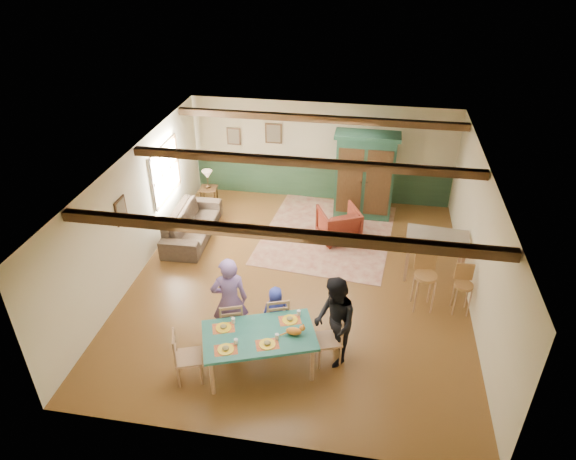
% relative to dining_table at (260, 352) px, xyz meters
% --- Properties ---
extents(floor, '(8.00, 8.00, 0.00)m').
position_rel_dining_table_xyz_m(floor, '(0.29, 2.56, -0.39)').
color(floor, '#593719').
rests_on(floor, ground).
extents(wall_back, '(7.00, 0.02, 2.70)m').
position_rel_dining_table_xyz_m(wall_back, '(0.29, 6.56, 0.96)').
color(wall_back, beige).
rests_on(wall_back, floor).
extents(wall_left, '(0.02, 8.00, 2.70)m').
position_rel_dining_table_xyz_m(wall_left, '(-3.21, 2.56, 0.96)').
color(wall_left, beige).
rests_on(wall_left, floor).
extents(wall_right, '(0.02, 8.00, 2.70)m').
position_rel_dining_table_xyz_m(wall_right, '(3.79, 2.56, 0.96)').
color(wall_right, beige).
rests_on(wall_right, floor).
extents(ceiling, '(7.00, 8.00, 0.02)m').
position_rel_dining_table_xyz_m(ceiling, '(0.29, 2.56, 2.31)').
color(ceiling, white).
rests_on(ceiling, wall_back).
extents(wainscot_back, '(6.95, 0.03, 0.90)m').
position_rel_dining_table_xyz_m(wainscot_back, '(0.29, 6.54, 0.06)').
color(wainscot_back, '#1E3823').
rests_on(wainscot_back, floor).
extents(ceiling_beam_front, '(6.95, 0.16, 0.16)m').
position_rel_dining_table_xyz_m(ceiling_beam_front, '(0.29, 0.26, 2.22)').
color(ceiling_beam_front, black).
rests_on(ceiling_beam_front, ceiling).
extents(ceiling_beam_mid, '(6.95, 0.16, 0.16)m').
position_rel_dining_table_xyz_m(ceiling_beam_mid, '(0.29, 2.96, 2.22)').
color(ceiling_beam_mid, black).
rests_on(ceiling_beam_mid, ceiling).
extents(ceiling_beam_back, '(6.95, 0.16, 0.16)m').
position_rel_dining_table_xyz_m(ceiling_beam_back, '(0.29, 5.56, 2.22)').
color(ceiling_beam_back, black).
rests_on(ceiling_beam_back, ceiling).
extents(window_left, '(0.06, 1.60, 1.30)m').
position_rel_dining_table_xyz_m(window_left, '(-3.18, 4.26, 1.16)').
color(window_left, white).
rests_on(window_left, wall_left).
extents(picture_left_wall, '(0.04, 0.42, 0.52)m').
position_rel_dining_table_xyz_m(picture_left_wall, '(-3.18, 1.96, 1.36)').
color(picture_left_wall, '#7C745A').
rests_on(picture_left_wall, wall_left).
extents(picture_back_a, '(0.45, 0.04, 0.55)m').
position_rel_dining_table_xyz_m(picture_back_a, '(-1.01, 6.53, 1.41)').
color(picture_back_a, '#7C745A').
rests_on(picture_back_a, wall_back).
extents(picture_back_b, '(0.38, 0.04, 0.48)m').
position_rel_dining_table_xyz_m(picture_back_b, '(-2.11, 6.53, 1.26)').
color(picture_back_b, '#7C745A').
rests_on(picture_back_b, wall_back).
extents(dining_table, '(2.10, 1.60, 0.77)m').
position_rel_dining_table_xyz_m(dining_table, '(0.00, 0.00, 0.00)').
color(dining_table, '#1E6153').
rests_on(dining_table, floor).
extents(dining_chair_far_left, '(0.56, 0.57, 0.98)m').
position_rel_dining_table_xyz_m(dining_chair_far_left, '(-0.64, 0.56, 0.10)').
color(dining_chair_far_left, '#A07350').
rests_on(dining_chair_far_left, floor).
extents(dining_chair_far_right, '(0.56, 0.57, 0.98)m').
position_rel_dining_table_xyz_m(dining_chair_far_right, '(0.14, 0.84, 0.10)').
color(dining_chair_far_right, '#A07350').
rests_on(dining_chair_far_right, floor).
extents(dining_chair_end_left, '(0.57, 0.56, 0.98)m').
position_rel_dining_table_xyz_m(dining_chair_end_left, '(-1.12, -0.40, 0.10)').
color(dining_chair_end_left, '#A07350').
rests_on(dining_chair_end_left, floor).
extents(dining_chair_end_right, '(0.57, 0.56, 0.98)m').
position_rel_dining_table_xyz_m(dining_chair_end_right, '(1.12, 0.40, 0.10)').
color(dining_chair_end_right, '#A07350').
rests_on(dining_chair_end_right, floor).
extents(person_man, '(0.75, 0.62, 1.78)m').
position_rel_dining_table_xyz_m(person_man, '(-0.67, 0.64, 0.50)').
color(person_man, '#765897').
rests_on(person_man, floor).
extents(person_woman, '(0.89, 1.00, 1.70)m').
position_rel_dining_table_xyz_m(person_woman, '(1.21, 0.44, 0.46)').
color(person_woman, black).
rests_on(person_woman, floor).
extents(person_child, '(0.59, 0.48, 1.04)m').
position_rel_dining_table_xyz_m(person_child, '(0.11, 0.92, 0.13)').
color(person_child, '#2834A0').
rests_on(person_child, floor).
extents(cat, '(0.40, 0.26, 0.19)m').
position_rel_dining_table_xyz_m(cat, '(0.57, 0.09, 0.48)').
color(cat, orange).
rests_on(cat, dining_table).
extents(place_setting_near_left, '(0.49, 0.43, 0.11)m').
position_rel_dining_table_xyz_m(place_setting_near_left, '(-0.45, -0.43, 0.44)').
color(place_setting_near_left, yellow).
rests_on(place_setting_near_left, dining_table).
extents(place_setting_near_center, '(0.49, 0.43, 0.11)m').
position_rel_dining_table_xyz_m(place_setting_near_center, '(0.18, -0.21, 0.44)').
color(place_setting_near_center, yellow).
rests_on(place_setting_near_center, dining_table).
extents(place_setting_far_left, '(0.49, 0.43, 0.11)m').
position_rel_dining_table_xyz_m(place_setting_far_left, '(-0.62, 0.05, 0.44)').
color(place_setting_far_left, yellow).
rests_on(place_setting_far_left, dining_table).
extents(place_setting_far_right, '(0.49, 0.43, 0.11)m').
position_rel_dining_table_xyz_m(place_setting_far_right, '(0.45, 0.43, 0.44)').
color(place_setting_far_right, yellow).
rests_on(place_setting_far_right, dining_table).
extents(area_rug, '(3.38, 3.89, 0.01)m').
position_rel_dining_table_xyz_m(area_rug, '(0.70, 4.62, -0.38)').
color(area_rug, '#CAB792').
rests_on(area_rug, floor).
extents(armoire, '(1.60, 0.66, 2.25)m').
position_rel_dining_table_xyz_m(armoire, '(1.47, 5.74, 0.74)').
color(armoire, '#163827').
rests_on(armoire, floor).
extents(armchair, '(1.18, 1.20, 0.83)m').
position_rel_dining_table_xyz_m(armchair, '(0.96, 4.44, 0.03)').
color(armchair, '#45130D').
rests_on(armchair, floor).
extents(sofa, '(0.98, 2.35, 0.68)m').
position_rel_dining_table_xyz_m(sofa, '(-2.54, 3.97, -0.05)').
color(sofa, '#382C23').
rests_on(sofa, floor).
extents(end_table, '(0.48, 0.48, 0.54)m').
position_rel_dining_table_xyz_m(end_table, '(-2.61, 5.54, -0.11)').
color(end_table, black).
rests_on(end_table, floor).
extents(table_lamp, '(0.31, 0.31, 0.50)m').
position_rel_dining_table_xyz_m(table_lamp, '(-2.61, 5.54, 0.41)').
color(table_lamp, beige).
rests_on(table_lamp, end_table).
extents(counter_table, '(1.33, 0.85, 1.06)m').
position_rel_dining_table_xyz_m(counter_table, '(3.10, 3.23, 0.14)').
color(counter_table, tan).
rests_on(counter_table, floor).
extents(bar_stool_left, '(0.49, 0.53, 1.25)m').
position_rel_dining_table_xyz_m(bar_stool_left, '(2.82, 2.14, 0.24)').
color(bar_stool_left, '#A1723E').
rests_on(bar_stool_left, floor).
extents(bar_stool_right, '(0.37, 0.41, 1.03)m').
position_rel_dining_table_xyz_m(bar_stool_right, '(3.56, 2.14, 0.13)').
color(bar_stool_right, '#A1723E').
rests_on(bar_stool_right, floor).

